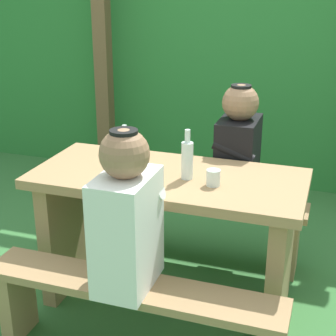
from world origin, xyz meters
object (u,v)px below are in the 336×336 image
at_px(drinking_glass, 213,178).
at_px(bottle_right, 125,146).
at_px(picnic_table, 168,217).
at_px(person_white_shirt, 127,216).
at_px(bench_far, 194,213).
at_px(bottle_left, 187,159).
at_px(person_black_coat, 238,150).
at_px(bottle_center, 122,154).
at_px(bench_near, 132,306).
at_px(cell_phone, 139,166).

bearing_deg(drinking_glass, bottle_right, 160.79).
bearing_deg(picnic_table, person_white_shirt, -91.48).
xyz_separation_m(bench_far, bottle_left, (0.11, -0.54, 0.56)).
relative_size(person_black_coat, bottle_center, 3.54).
xyz_separation_m(bench_near, bench_far, (0.00, 1.03, 0.00)).
xyz_separation_m(picnic_table, bench_near, (0.00, -0.51, -0.21)).
distance_m(picnic_table, cell_phone, 0.31).
bearing_deg(bottle_right, bottle_left, -19.91).
relative_size(person_black_coat, bottle_left, 2.82).
relative_size(bench_near, bottle_center, 6.88).
height_order(drinking_glass, bottle_right, bottle_right).
bearing_deg(drinking_glass, bench_far, 113.57).
bearing_deg(bottle_right, picnic_table, -22.46).
bearing_deg(person_black_coat, bottle_right, -144.47).
bearing_deg(bench_near, person_white_shirt, 165.91).
relative_size(bench_far, person_white_shirt, 1.95).
relative_size(bench_near, person_white_shirt, 1.95).
bearing_deg(picnic_table, bottle_left, -12.78).
height_order(bench_far, bottle_center, bottle_center).
bearing_deg(bench_far, bottle_center, -116.12).
height_order(person_black_coat, bottle_left, person_black_coat).
xyz_separation_m(drinking_glass, cell_phone, (-0.43, 0.12, -0.03)).
bearing_deg(bottle_center, bottle_left, -3.16).
bearing_deg(picnic_table, bench_near, -90.00).
relative_size(bench_near, cell_phone, 10.00).
height_order(picnic_table, bench_far, picnic_table).
height_order(picnic_table, bottle_right, bottle_right).
bearing_deg(bottle_left, bottle_right, 160.09).
xyz_separation_m(picnic_table, cell_phone, (-0.18, 0.05, 0.25)).
distance_m(bench_near, bottle_left, 0.75).
distance_m(bench_far, bottle_right, 0.73).
distance_m(bench_far, cell_phone, 0.68).
bearing_deg(bench_near, picnic_table, 90.00).
bearing_deg(person_black_coat, cell_phone, -133.96).
distance_m(person_black_coat, bottle_left, 0.57).
bearing_deg(bench_near, bench_far, 90.00).
bearing_deg(person_white_shirt, bench_near, -14.09).
distance_m(person_black_coat, bottle_center, 0.73).
bearing_deg(drinking_glass, person_white_shirt, -121.32).
xyz_separation_m(person_black_coat, cell_phone, (-0.44, -0.46, 0.01)).
relative_size(drinking_glass, bottle_right, 0.39).
height_order(picnic_table, bottle_center, bottle_center).
distance_m(person_black_coat, cell_phone, 0.64).
bearing_deg(cell_phone, person_white_shirt, -85.20).
distance_m(bottle_right, bottle_center, 0.13).
xyz_separation_m(bench_near, bottle_right, (-0.29, 0.63, 0.54)).
height_order(bench_far, bottle_right, bottle_right).
bearing_deg(drinking_glass, cell_phone, 164.09).
distance_m(drinking_glass, bottle_center, 0.52).
bearing_deg(drinking_glass, bottle_left, 162.73).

